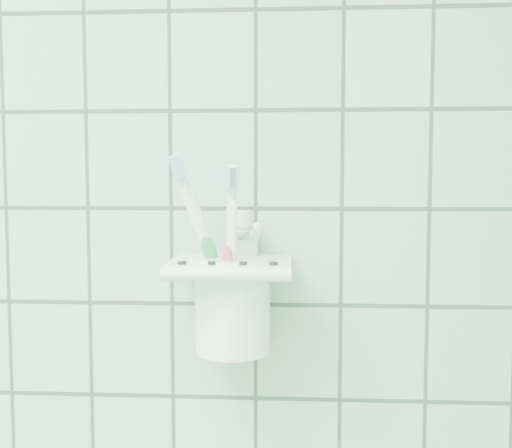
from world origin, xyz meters
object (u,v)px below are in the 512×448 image
Objects in this scene: toothbrush_pink at (242,243)px; toothbrush_orange at (228,255)px; cup at (233,300)px; toothpaste_tube at (239,267)px; holder_bracket at (231,268)px; toothbrush_blue at (224,262)px.

toothbrush_pink reaches higher than toothbrush_orange.
cup is 0.53× the size of toothbrush_orange.
cup is 0.06m from toothbrush_pink.
toothpaste_tube is (0.01, 0.02, -0.02)m from toothbrush_orange.
toothbrush_pink is at bearing 93.64° from toothbrush_orange.
cup is (0.00, 0.00, -0.04)m from holder_bracket.
holder_bracket is at bearing -148.51° from toothbrush_pink.
toothpaste_tube is at bearing 140.49° from toothbrush_pink.
toothbrush_blue is (-0.01, -0.01, 0.01)m from holder_bracket.
toothbrush_orange is at bearing -105.01° from cup.
holder_bracket is 0.89× the size of toothpaste_tube.
toothbrush_blue is (-0.01, -0.01, 0.04)m from cup.
cup is at bearing 66.46° from toothbrush_blue.
cup is 0.05m from toothbrush_orange.
toothbrush_orange reaches higher than holder_bracket.
toothbrush_blue is at bearing -144.51° from toothbrush_pink.
holder_bracket is 0.60× the size of toothbrush_pink.
cup is at bearing 113.22° from toothbrush_orange.
toothbrush_orange is 1.35× the size of toothpaste_tube.
cup is 0.04m from toothpaste_tube.
toothbrush_pink reaches higher than holder_bracket.
cup is at bearing -136.95° from toothpaste_tube.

